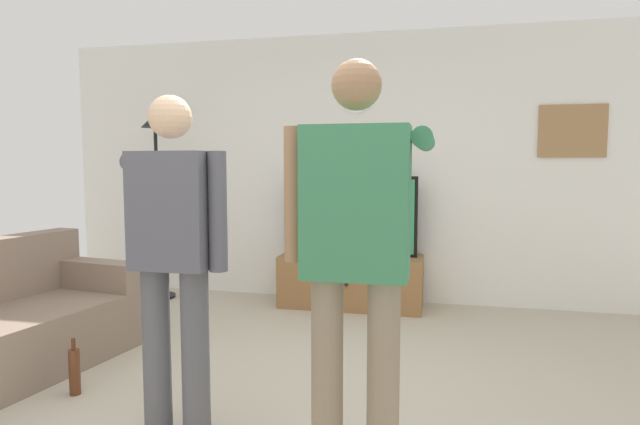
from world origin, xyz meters
name	(u,v)px	position (x,y,z in m)	size (l,w,h in m)	color
back_wall	(359,169)	(0.00, 2.95, 1.35)	(6.40, 0.10, 2.70)	silver
tv_stand	(351,281)	(-0.01, 2.60, 0.25)	(1.38, 0.55, 0.50)	olive
television	(352,216)	(-0.01, 2.65, 0.89)	(1.26, 0.07, 0.78)	black
wall_clock	(357,96)	(-0.01, 2.89, 2.07)	(0.33, 0.33, 0.03)	white
framed_picture	(572,131)	(2.00, 2.90, 1.70)	(0.59, 0.04, 0.49)	#997047
floor_lamp	(156,167)	(-2.03, 2.49, 1.36)	(0.32, 0.32, 1.91)	black
person_standing_nearer_lamp	(175,248)	(-0.45, -0.08, 0.97)	(0.57, 0.78, 1.72)	#4C4C51
person_standing_nearer_couch	(356,246)	(0.49, -0.24, 1.05)	(0.63, 0.78, 1.82)	#7A6B56
beverage_bottle	(75,371)	(-1.31, 0.24, 0.14)	(0.07, 0.07, 0.35)	#592D19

